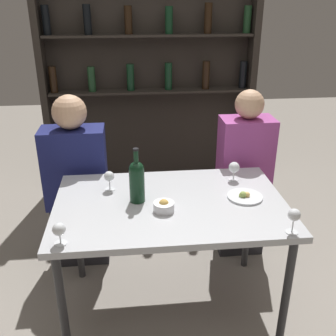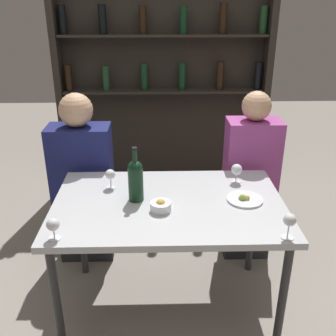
# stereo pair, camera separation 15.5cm
# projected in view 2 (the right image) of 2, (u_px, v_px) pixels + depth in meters

# --- Properties ---
(ground_plane) EXTENTS (10.00, 10.00, 0.00)m
(ground_plane) POSITION_uv_depth(u_px,v_px,m) (169.00, 306.00, 2.45)
(ground_plane) COLOR gray
(dining_table) EXTENTS (1.26, 0.81, 0.74)m
(dining_table) POSITION_uv_depth(u_px,v_px,m) (169.00, 212.00, 2.17)
(dining_table) COLOR #B7BABF
(dining_table) RESTS_ON ground_plane
(wine_rack_wall) EXTENTS (1.97, 0.21, 2.19)m
(wine_rack_wall) POSITION_uv_depth(u_px,v_px,m) (163.00, 69.00, 3.63)
(wine_rack_wall) COLOR #28231E
(wine_rack_wall) RESTS_ON ground_plane
(wine_bottle) EXTENTS (0.08, 0.08, 0.31)m
(wine_bottle) POSITION_uv_depth(u_px,v_px,m) (136.00, 178.00, 2.12)
(wine_bottle) COLOR black
(wine_bottle) RESTS_ON dining_table
(wine_glass_0) EXTENTS (0.06, 0.06, 0.11)m
(wine_glass_0) POSITION_uv_depth(u_px,v_px,m) (53.00, 225.00, 1.80)
(wine_glass_0) COLOR silver
(wine_glass_0) RESTS_ON dining_table
(wine_glass_1) EXTENTS (0.06, 0.06, 0.12)m
(wine_glass_1) POSITION_uv_depth(u_px,v_px,m) (110.00, 175.00, 2.28)
(wine_glass_1) COLOR silver
(wine_glass_1) RESTS_ON dining_table
(wine_glass_2) EXTENTS (0.07, 0.07, 0.12)m
(wine_glass_2) POSITION_uv_depth(u_px,v_px,m) (237.00, 170.00, 2.34)
(wine_glass_2) COLOR silver
(wine_glass_2) RESTS_ON dining_table
(wine_glass_3) EXTENTS (0.06, 0.06, 0.13)m
(wine_glass_3) POSITION_uv_depth(u_px,v_px,m) (290.00, 221.00, 1.80)
(wine_glass_3) COLOR silver
(wine_glass_3) RESTS_ON dining_table
(food_plate_0) EXTENTS (0.20, 0.20, 0.04)m
(food_plate_0) POSITION_uv_depth(u_px,v_px,m) (245.00, 199.00, 2.16)
(food_plate_0) COLOR silver
(food_plate_0) RESTS_ON dining_table
(snack_bowl) EXTENTS (0.11, 0.11, 0.07)m
(snack_bowl) POSITION_uv_depth(u_px,v_px,m) (161.00, 206.00, 2.05)
(snack_bowl) COLOR white
(snack_bowl) RESTS_ON dining_table
(seated_person_left) EXTENTS (0.41, 0.22, 1.21)m
(seated_person_left) POSITION_uv_depth(u_px,v_px,m) (83.00, 184.00, 2.72)
(seated_person_left) COLOR #26262B
(seated_person_left) RESTS_ON ground_plane
(seated_person_right) EXTENTS (0.36, 0.22, 1.22)m
(seated_person_right) POSITION_uv_depth(u_px,v_px,m) (249.00, 182.00, 2.74)
(seated_person_right) COLOR #26262B
(seated_person_right) RESTS_ON ground_plane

